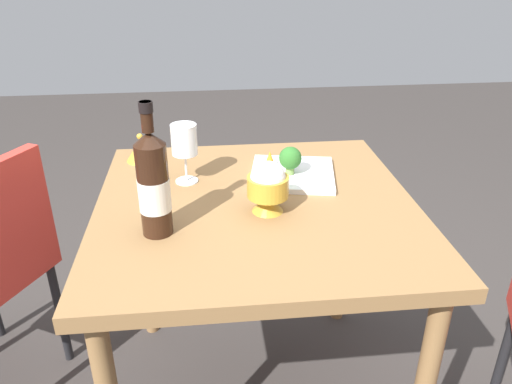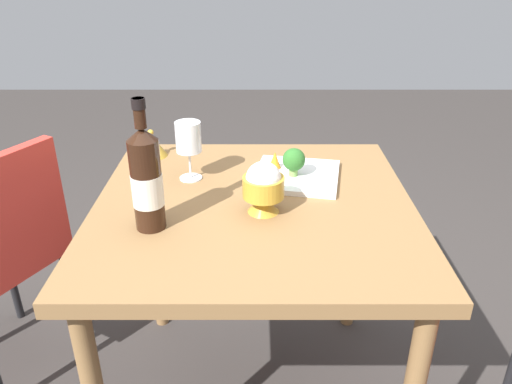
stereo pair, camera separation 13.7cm
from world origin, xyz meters
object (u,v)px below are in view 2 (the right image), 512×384
(rice_bowl_lid, at_px, (154,145))
(serving_plate, at_px, (299,176))
(rice_bowl, at_px, (266,186))
(wine_glass, at_px, (191,138))
(chair_near_window, at_px, (3,244))
(carrot_garnish_left, at_px, (277,160))
(broccoli_floret, at_px, (296,160))
(wine_bottle, at_px, (149,179))

(rice_bowl_lid, height_order, serving_plate, rice_bowl_lid)
(rice_bowl, relative_size, serving_plate, 0.49)
(wine_glass, bearing_deg, chair_near_window, -178.32)
(rice_bowl, distance_m, carrot_garnish_left, 0.26)
(wine_glass, relative_size, broccoli_floret, 2.09)
(wine_glass, xyz_separation_m, carrot_garnish_left, (0.26, 0.04, -0.09))
(rice_bowl, xyz_separation_m, carrot_garnish_left, (0.04, 0.25, -0.03))
(chair_near_window, distance_m, serving_plate, 0.98)
(wine_bottle, height_order, wine_glass, wine_bottle)
(wine_bottle, bearing_deg, broccoli_floret, 36.23)
(serving_plate, distance_m, broccoli_floret, 0.06)
(chair_near_window, distance_m, carrot_garnish_left, 0.92)
(wine_bottle, bearing_deg, carrot_garnish_left, 45.85)
(serving_plate, xyz_separation_m, broccoli_floret, (-0.01, -0.02, 0.06))
(rice_bowl, height_order, carrot_garnish_left, rice_bowl)
(wine_glass, bearing_deg, rice_bowl, -43.71)
(wine_bottle, relative_size, carrot_garnish_left, 6.30)
(rice_bowl, xyz_separation_m, rice_bowl_lid, (-0.37, 0.39, -0.04))
(wine_bottle, distance_m, rice_bowl_lid, 0.49)
(chair_near_window, xyz_separation_m, broccoli_floret, (0.94, 0.01, 0.29))
(rice_bowl, xyz_separation_m, serving_plate, (0.10, 0.21, -0.07))
(wine_bottle, distance_m, wine_glass, 0.30)
(chair_near_window, relative_size, rice_bowl, 6.00)
(rice_bowl, distance_m, rice_bowl_lid, 0.54)
(wine_bottle, bearing_deg, chair_near_window, 154.16)
(rice_bowl, distance_m, broccoli_floret, 0.22)
(broccoli_floret, bearing_deg, rice_bowl_lid, 157.16)
(chair_near_window, bearing_deg, broccoli_floret, -61.52)
(chair_near_window, xyz_separation_m, rice_bowl_lid, (0.48, 0.20, 0.27))
(wine_bottle, xyz_separation_m, serving_plate, (0.39, 0.29, -0.12))
(wine_glass, height_order, rice_bowl, wine_glass)
(rice_bowl, relative_size, rice_bowl_lid, 1.42)
(serving_plate, bearing_deg, chair_near_window, -178.68)
(wine_glass, distance_m, rice_bowl, 0.31)
(wine_bottle, bearing_deg, rice_bowl_lid, 100.06)
(serving_plate, relative_size, carrot_garnish_left, 5.53)
(wine_glass, height_order, broccoli_floret, wine_glass)
(broccoli_floret, bearing_deg, chair_near_window, -179.67)
(carrot_garnish_left, bearing_deg, chair_near_window, -175.99)
(wine_glass, xyz_separation_m, broccoli_floret, (0.31, -0.01, -0.06))
(chair_near_window, bearing_deg, rice_bowl, -74.55)
(carrot_garnish_left, bearing_deg, rice_bowl, -98.77)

